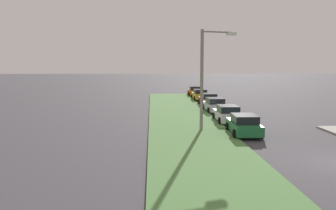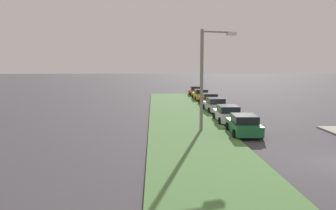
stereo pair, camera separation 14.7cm
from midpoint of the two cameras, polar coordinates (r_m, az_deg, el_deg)
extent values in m
cube|color=#517F42|center=(27.17, 3.34, -3.79)|extent=(60.00, 6.00, 0.12)
cube|color=#1E6B38|center=(25.44, 12.38, -3.51)|extent=(4.37, 1.98, 0.70)
cube|color=black|center=(25.14, 12.52, -2.19)|extent=(2.26, 1.69, 0.55)
cylinder|color=black|center=(26.61, 9.85, -3.54)|extent=(0.65, 0.25, 0.64)
cylinder|color=black|center=(26.98, 13.63, -3.49)|extent=(0.65, 0.25, 0.64)
cylinder|color=black|center=(24.01, 10.96, -4.70)|extent=(0.65, 0.25, 0.64)
cylinder|color=black|center=(24.41, 15.12, -4.62)|extent=(0.65, 0.25, 0.64)
cube|color=silver|center=(30.55, 9.80, -1.72)|extent=(4.30, 1.81, 0.70)
cube|color=black|center=(30.27, 9.91, -0.61)|extent=(2.20, 1.61, 0.55)
cylinder|color=black|center=(31.72, 7.70, -1.82)|extent=(0.64, 0.22, 0.64)
cylinder|color=black|center=(32.08, 10.87, -1.79)|extent=(0.64, 0.22, 0.64)
cylinder|color=black|center=(29.10, 8.61, -2.62)|extent=(0.64, 0.22, 0.64)
cylinder|color=black|center=(29.49, 12.05, -2.57)|extent=(0.64, 0.22, 0.64)
cube|color=#B2B5BA|center=(36.87, 7.78, -0.22)|extent=(4.39, 2.04, 0.70)
cube|color=black|center=(36.61, 7.87, 0.71)|extent=(2.29, 1.72, 0.55)
cylinder|color=black|center=(38.02, 5.98, -0.36)|extent=(0.65, 0.26, 0.64)
cylinder|color=black|center=(38.42, 8.61, -0.32)|extent=(0.65, 0.26, 0.64)
cylinder|color=black|center=(35.40, 6.86, -0.91)|extent=(0.65, 0.26, 0.64)
cylinder|color=black|center=(35.83, 9.67, -0.86)|extent=(0.65, 0.26, 0.64)
cube|color=red|center=(42.25, 6.82, 0.70)|extent=(4.34, 1.90, 0.70)
cube|color=black|center=(42.00, 6.88, 1.51)|extent=(2.24, 1.65, 0.55)
cylinder|color=black|center=(43.45, 5.32, 0.55)|extent=(0.64, 0.23, 0.64)
cylinder|color=black|center=(43.77, 7.65, 0.57)|extent=(0.64, 0.23, 0.64)
cylinder|color=black|center=(40.80, 5.92, 0.14)|extent=(0.64, 0.23, 0.64)
cylinder|color=black|center=(41.14, 8.39, 0.15)|extent=(0.64, 0.23, 0.64)
cube|color=gold|center=(48.57, 5.44, 1.51)|extent=(4.33, 1.86, 0.70)
cube|color=black|center=(48.32, 5.49, 2.23)|extent=(2.22, 1.63, 0.55)
cylinder|color=black|center=(49.80, 4.18, 1.37)|extent=(0.64, 0.23, 0.64)
cylinder|color=black|center=(50.07, 6.22, 1.38)|extent=(0.64, 0.23, 0.64)
cylinder|color=black|center=(47.14, 4.61, 1.06)|extent=(0.64, 0.23, 0.64)
cylinder|color=black|center=(47.42, 6.76, 1.06)|extent=(0.64, 0.23, 0.64)
cube|color=orange|center=(54.80, 4.63, 2.13)|extent=(4.33, 1.87, 0.70)
cube|color=black|center=(54.55, 4.66, 2.77)|extent=(2.23, 1.63, 0.55)
cylinder|color=black|center=(56.07, 3.57, 1.99)|extent=(0.64, 0.23, 0.64)
cylinder|color=black|center=(56.26, 5.39, 1.99)|extent=(0.64, 0.23, 0.64)
cylinder|color=black|center=(53.39, 3.82, 1.74)|extent=(0.64, 0.23, 0.64)
cylinder|color=black|center=(53.59, 5.74, 1.74)|extent=(0.64, 0.23, 0.64)
cylinder|color=gray|center=(25.86, 5.66, 3.89)|extent=(0.24, 0.24, 7.50)
cylinder|color=gray|center=(26.46, 8.16, 11.72)|extent=(0.82, 2.33, 0.12)
cube|color=silver|center=(27.03, 10.45, 11.36)|extent=(0.55, 0.77, 0.24)
camera|label=1|loc=(0.07, -89.85, 0.02)|focal=37.41mm
camera|label=2|loc=(0.07, 90.15, -0.02)|focal=37.41mm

